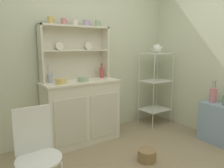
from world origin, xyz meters
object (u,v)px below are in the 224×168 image
object	(u,v)px
hutch_cabinet	(81,111)
bowl_mixing_large	(61,81)
porcelain_teapot	(157,49)
floor_basket	(147,155)
bakers_rack	(156,81)
hutch_shelf_unit	(75,49)
jam_bottle	(102,72)
wire_chair	(37,149)
utensil_jar	(50,78)
cup_gold_0	(50,20)
flower_vase	(213,95)
side_shelf_blue	(219,123)

from	to	relation	value
hutch_cabinet	bowl_mixing_large	distance (m)	0.55
bowl_mixing_large	porcelain_teapot	world-z (taller)	porcelain_teapot
floor_basket	porcelain_teapot	distance (m)	1.77
floor_basket	porcelain_teapot	bearing A→B (deg)	40.74
floor_basket	porcelain_teapot	xyz separation A→B (m)	(0.97, 0.83, 1.23)
bakers_rack	floor_basket	distance (m)	1.45
hutch_shelf_unit	bowl_mixing_large	distance (m)	0.56
hutch_cabinet	jam_bottle	bearing A→B (deg)	12.48
wire_chair	utensil_jar	bearing A→B (deg)	87.36
floor_basket	cup_gold_0	distance (m)	2.03
bowl_mixing_large	flower_vase	size ratio (longest dim) A/B	0.40
cup_gold_0	bowl_mixing_large	world-z (taller)	cup_gold_0
hutch_cabinet	side_shelf_blue	world-z (taller)	hutch_cabinet
hutch_cabinet	wire_chair	size ratio (longest dim) A/B	1.24
hutch_cabinet	wire_chair	distance (m)	1.26
side_shelf_blue	flower_vase	world-z (taller)	flower_vase
jam_bottle	side_shelf_blue	bearing A→B (deg)	-45.88
flower_vase	porcelain_teapot	bearing A→B (deg)	102.02
cup_gold_0	jam_bottle	bearing A→B (deg)	-2.84
hutch_shelf_unit	side_shelf_blue	distance (m)	2.26
wire_chair	porcelain_teapot	size ratio (longest dim) A/B	3.64
hutch_shelf_unit	wire_chair	distance (m)	1.59
bowl_mixing_large	utensil_jar	distance (m)	0.17
hutch_cabinet	flower_vase	bearing A→B (deg)	-32.67
hutch_cabinet	floor_basket	size ratio (longest dim) A/B	4.86
hutch_cabinet	bakers_rack	distance (m)	1.40
hutch_shelf_unit	bowl_mixing_large	size ratio (longest dim) A/B	7.50
hutch_shelf_unit	floor_basket	bearing A→B (deg)	-69.85
utensil_jar	porcelain_teapot	xyz separation A→B (m)	(1.75, -0.16, 0.37)
side_shelf_blue	hutch_shelf_unit	bearing A→B (deg)	140.53
bakers_rack	cup_gold_0	size ratio (longest dim) A/B	13.78
hutch_cabinet	utensil_jar	xyz separation A→B (m)	(-0.39, 0.08, 0.48)
wire_chair	bowl_mixing_large	xyz separation A→B (m)	(0.54, 0.85, 0.39)
side_shelf_blue	wire_chair	xyz separation A→B (m)	(-2.41, 0.20, 0.24)
side_shelf_blue	bakers_rack	bearing A→B (deg)	100.58
jam_bottle	flower_vase	world-z (taller)	jam_bottle
side_shelf_blue	porcelain_teapot	distance (m)	1.47
bakers_rack	porcelain_teapot	bearing A→B (deg)	180.00
wire_chair	bowl_mixing_large	distance (m)	1.08
hutch_shelf_unit	bowl_mixing_large	world-z (taller)	hutch_shelf_unit
wire_chair	porcelain_teapot	bearing A→B (deg)	42.84
hutch_shelf_unit	porcelain_teapot	xyz separation A→B (m)	(1.36, -0.25, -0.00)
side_shelf_blue	utensil_jar	size ratio (longest dim) A/B	2.20
floor_basket	cup_gold_0	size ratio (longest dim) A/B	2.44
porcelain_teapot	flower_vase	xyz separation A→B (m)	(0.20, -0.92, -0.64)
jam_bottle	bowl_mixing_large	bearing A→B (deg)	-167.11
utensil_jar	porcelain_teapot	size ratio (longest dim) A/B	1.08
wire_chair	jam_bottle	distance (m)	1.66
jam_bottle	flower_vase	distance (m)	1.62
flower_vase	utensil_jar	bearing A→B (deg)	151.08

